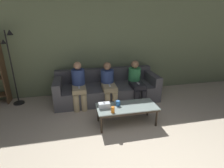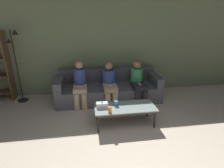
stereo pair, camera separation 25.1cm
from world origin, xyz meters
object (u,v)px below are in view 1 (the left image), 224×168
couch (107,89)px  seated_person_mid_right (136,80)px  seated_person_left_end (79,83)px  seated_person_mid_left (108,82)px  cup_near_left (118,103)px  tissue_box (104,105)px  coffee_table (127,108)px  standing_lamp (11,61)px  cup_near_right (113,110)px

couch → seated_person_mid_right: size_ratio=2.55×
seated_person_left_end → seated_person_mid_left: (0.72, -0.02, -0.02)m
cup_near_left → tissue_box: (-0.28, -0.03, 0.00)m
seated_person_mid_right → couch: bearing=161.5°
couch → seated_person_left_end: 0.81m
couch → cup_near_left: 1.23m
cup_near_left → seated_person_left_end: (-0.73, 1.00, 0.12)m
coffee_table → tissue_box: bearing=175.7°
couch → cup_near_left: size_ratio=25.71×
cup_near_left → seated_person_mid_right: seated_person_mid_right is taller
cup_near_left → tissue_box: size_ratio=0.46×
cup_near_left → tissue_box: tissue_box is taller
cup_near_left → seated_person_left_end: size_ratio=0.10×
standing_lamp → seated_person_left_end: 1.65m
cup_near_left → standing_lamp: bearing=147.7°
cup_near_left → tissue_box: bearing=-174.5°
seated_person_mid_left → seated_person_mid_right: bearing=-0.5°
tissue_box → couch: bearing=77.3°
cup_near_left → seated_person_left_end: seated_person_left_end is taller
couch → standing_lamp: standing_lamp is taller
seated_person_mid_left → seated_person_mid_right: 0.72m
cup_near_left → standing_lamp: standing_lamp is taller
seated_person_left_end → seated_person_mid_right: bearing=-0.9°
couch → tissue_box: size_ratio=11.93×
cup_near_left → tissue_box: 0.29m
standing_lamp → cup_near_left: bearing=-32.3°
coffee_table → cup_near_right: bearing=-150.1°
cup_near_right → seated_person_mid_right: bearing=54.3°
cup_near_left → seated_person_mid_right: (0.72, 0.98, 0.10)m
cup_near_right → standing_lamp: 2.72m
coffee_table → cup_near_left: 0.20m
couch → coffee_table: bearing=-82.5°
standing_lamp → seated_person_mid_right: (2.94, -0.43, -0.56)m
coffee_table → cup_near_left: bearing=159.6°
couch → cup_near_right: couch is taller
couch → seated_person_mid_right: seated_person_mid_right is taller
seated_person_left_end → seated_person_mid_right: seated_person_left_end is taller
cup_near_right → seated_person_mid_right: seated_person_mid_right is taller
couch → coffee_table: couch is taller
seated_person_left_end → seated_person_mid_left: seated_person_left_end is taller
couch → standing_lamp: size_ratio=1.46×
seated_person_mid_left → standing_lamp: bearing=169.2°
coffee_table → tissue_box: tissue_box is taller
cup_near_left → couch: bearing=90.2°
coffee_table → seated_person_left_end: seated_person_left_end is taller
coffee_table → seated_person_mid_right: seated_person_mid_right is taller
tissue_box → cup_near_right: bearing=-61.5°
cup_near_left → seated_person_left_end: bearing=126.0°
seated_person_left_end → seated_person_mid_left: bearing=-1.3°
standing_lamp → seated_person_mid_right: size_ratio=1.75×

